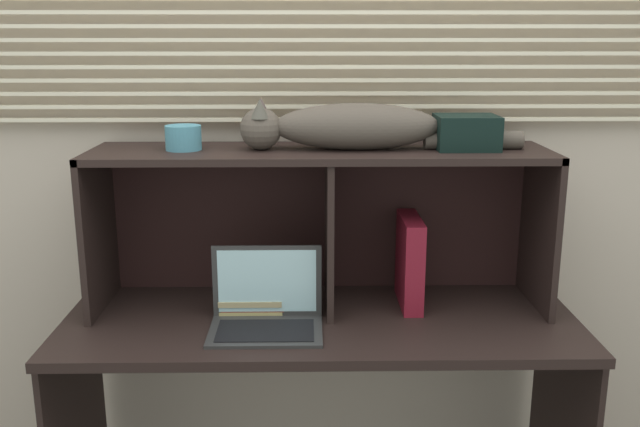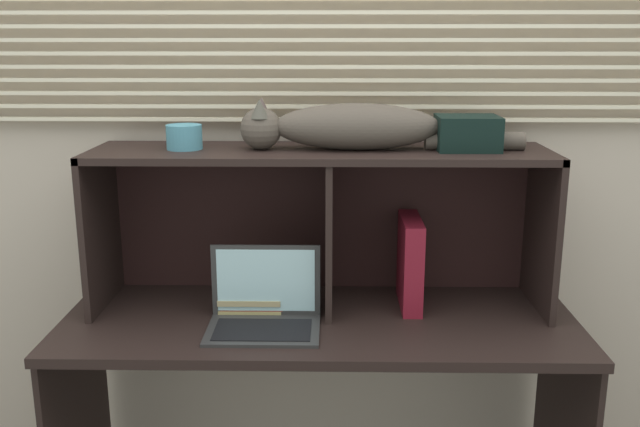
# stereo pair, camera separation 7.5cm
# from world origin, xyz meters

# --- Properties ---
(back_panel_with_blinds) EXTENTS (4.40, 0.08, 2.50)m
(back_panel_with_blinds) POSITION_xyz_m (0.00, 0.55, 1.26)
(back_panel_with_blinds) COLOR beige
(back_panel_with_blinds) RESTS_ON ground
(desk) EXTENTS (1.57, 0.60, 0.74)m
(desk) POSITION_xyz_m (0.00, 0.21, 0.60)
(desk) COLOR black
(desk) RESTS_ON ground
(hutch_shelf_unit) EXTENTS (1.41, 0.35, 0.50)m
(hutch_shelf_unit) POSITION_xyz_m (0.00, 0.36, 1.09)
(hutch_shelf_unit) COLOR black
(hutch_shelf_unit) RESTS_ON desk
(cat) EXTENTS (0.86, 0.16, 0.16)m
(cat) POSITION_xyz_m (0.09, 0.33, 1.31)
(cat) COLOR #50473E
(cat) RESTS_ON hutch_shelf_unit
(laptop) EXTENTS (0.33, 0.22, 0.23)m
(laptop) POSITION_xyz_m (-0.16, 0.14, 0.79)
(laptop) COLOR #323232
(laptop) RESTS_ON desk
(binder_upright) EXTENTS (0.06, 0.24, 0.29)m
(binder_upright) POSITION_xyz_m (0.29, 0.33, 0.89)
(binder_upright) COLOR maroon
(binder_upright) RESTS_ON desk
(book_stack) EXTENTS (0.20, 0.24, 0.05)m
(book_stack) POSITION_xyz_m (-0.21, 0.32, 0.77)
(book_stack) COLOR tan
(book_stack) RESTS_ON desk
(small_basket) EXTENTS (0.11, 0.11, 0.07)m
(small_basket) POSITION_xyz_m (-0.41, 0.33, 1.28)
(small_basket) COLOR teal
(small_basket) RESTS_ON hutch_shelf_unit
(storage_box) EXTENTS (0.19, 0.16, 0.10)m
(storage_box) POSITION_xyz_m (0.45, 0.33, 1.30)
(storage_box) COLOR black
(storage_box) RESTS_ON hutch_shelf_unit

